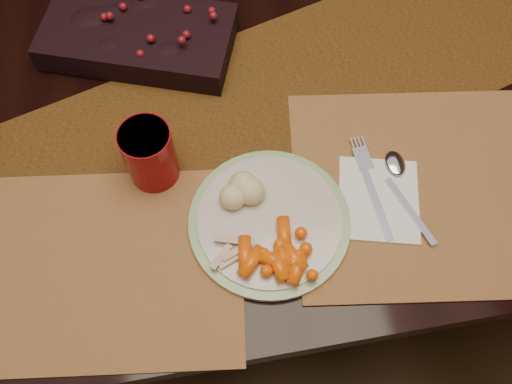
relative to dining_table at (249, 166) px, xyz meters
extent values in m
plane|color=black|center=(0.00, 0.00, -0.38)|extent=(5.00, 5.00, 0.00)
cube|color=black|center=(0.00, 0.00, 0.00)|extent=(1.80, 1.00, 0.75)
cube|color=black|center=(-0.05, -0.11, 0.38)|extent=(1.55, 0.74, 0.00)
cube|color=brown|center=(0.27, -0.30, 0.38)|extent=(0.53, 0.42, 0.00)
cube|color=#947052|center=(-0.27, -0.33, 0.38)|extent=(0.45, 0.35, 0.00)
cylinder|color=beige|center=(-0.02, -0.31, 0.39)|extent=(0.26, 0.26, 0.01)
cube|color=white|center=(0.15, -0.30, 0.38)|extent=(0.15, 0.16, 0.00)
cylinder|color=maroon|center=(-0.18, -0.19, 0.43)|extent=(0.09, 0.09, 0.11)
camera|label=1|loc=(-0.09, -0.62, 1.12)|focal=38.00mm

